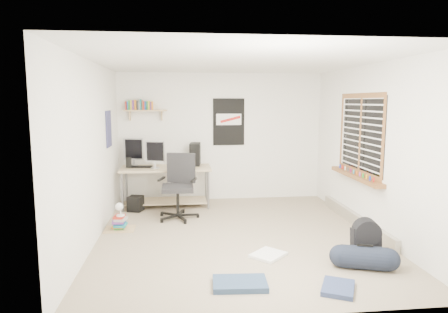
{
  "coord_description": "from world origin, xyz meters",
  "views": [
    {
      "loc": [
        -0.81,
        -5.58,
        1.96
      ],
      "look_at": [
        -0.15,
        0.4,
        1.12
      ],
      "focal_mm": 32.0,
      "sensor_mm": 36.0,
      "label": 1
    }
  ],
  "objects": [
    {
      "name": "floor",
      "position": [
        0.0,
        0.0,
        -0.01
      ],
      "size": [
        4.0,
        4.5,
        0.01
      ],
      "primitive_type": "cube",
      "color": "gray",
      "rests_on": "ground"
    },
    {
      "name": "ceiling",
      "position": [
        0.0,
        0.0,
        2.5
      ],
      "size": [
        4.0,
        4.5,
        0.01
      ],
      "primitive_type": "cube",
      "color": "white",
      "rests_on": "ground"
    },
    {
      "name": "back_wall",
      "position": [
        0.0,
        2.25,
        1.25
      ],
      "size": [
        4.0,
        0.01,
        2.5
      ],
      "primitive_type": "cube",
      "color": "silver",
      "rests_on": "ground"
    },
    {
      "name": "left_wall",
      "position": [
        -2.0,
        0.0,
        1.25
      ],
      "size": [
        0.01,
        4.5,
        2.5
      ],
      "primitive_type": "cube",
      "color": "silver",
      "rests_on": "ground"
    },
    {
      "name": "right_wall",
      "position": [
        2.0,
        0.0,
        1.25
      ],
      "size": [
        0.01,
        4.5,
        2.5
      ],
      "primitive_type": "cube",
      "color": "silver",
      "rests_on": "ground"
    },
    {
      "name": "desk",
      "position": [
        -1.08,
        1.79,
        0.36
      ],
      "size": [
        1.77,
        1.09,
        0.75
      ],
      "primitive_type": "cube",
      "rotation": [
        0.0,
        0.0,
        -0.23
      ],
      "color": "tan",
      "rests_on": "floor"
    },
    {
      "name": "monitor_left",
      "position": [
        -1.69,
        2.0,
        0.96
      ],
      "size": [
        0.38,
        0.2,
        0.41
      ],
      "primitive_type": "cube",
      "rotation": [
        0.0,
        0.0,
        -0.29
      ],
      "color": "#A5A6AA",
      "rests_on": "desk"
    },
    {
      "name": "monitor_right",
      "position": [
        -1.27,
        1.68,
        0.95
      ],
      "size": [
        0.36,
        0.18,
        0.39
      ],
      "primitive_type": "cube",
      "rotation": [
        0.0,
        0.0,
        -0.28
      ],
      "color": "#B3B3B8",
      "rests_on": "desk"
    },
    {
      "name": "pc_tower",
      "position": [
        -0.53,
        1.95,
        0.96
      ],
      "size": [
        0.23,
        0.41,
        0.41
      ],
      "primitive_type": "cube",
      "rotation": [
        0.0,
        0.0,
        -0.11
      ],
      "color": "black",
      "rests_on": "desk"
    },
    {
      "name": "keyboard",
      "position": [
        -1.54,
        1.77,
        0.76
      ],
      "size": [
        0.44,
        0.2,
        0.02
      ],
      "primitive_type": "cube",
      "rotation": [
        0.0,
        0.0,
        -0.12
      ],
      "color": "black",
      "rests_on": "desk"
    },
    {
      "name": "speaker_left",
      "position": [
        -1.75,
        1.76,
        0.85
      ],
      "size": [
        0.1,
        0.1,
        0.19
      ],
      "primitive_type": "cube",
      "rotation": [
        0.0,
        0.0,
        0.03
      ],
      "color": "black",
      "rests_on": "desk"
    },
    {
      "name": "speaker_right",
      "position": [
        -0.91,
        1.76,
        0.85
      ],
      "size": [
        0.1,
        0.1,
        0.19
      ],
      "primitive_type": "cube",
      "rotation": [
        0.0,
        0.0,
        -0.05
      ],
      "color": "black",
      "rests_on": "desk"
    },
    {
      "name": "office_chair",
      "position": [
        -0.86,
        0.96,
        0.49
      ],
      "size": [
        0.88,
        0.88,
        1.09
      ],
      "primitive_type": "cube",
      "rotation": [
        0.0,
        0.0,
        -0.27
      ],
      "color": "black",
      "rests_on": "floor"
    },
    {
      "name": "wall_shelf",
      "position": [
        -1.45,
        2.14,
        1.78
      ],
      "size": [
        0.8,
        0.22,
        0.24
      ],
      "primitive_type": "cube",
      "color": "tan",
      "rests_on": "back_wall"
    },
    {
      "name": "poster_back_wall",
      "position": [
        0.15,
        2.23,
        1.55
      ],
      "size": [
        0.62,
        0.03,
        0.92
      ],
      "primitive_type": "cube",
      "color": "black",
      "rests_on": "back_wall"
    },
    {
      "name": "poster_left_wall",
      "position": [
        -1.99,
        1.2,
        1.5
      ],
      "size": [
        0.02,
        0.42,
        0.6
      ],
      "primitive_type": "cube",
      "color": "navy",
      "rests_on": "left_wall"
    },
    {
      "name": "window",
      "position": [
        1.95,
        0.3,
        1.45
      ],
      "size": [
        0.1,
        1.5,
        1.26
      ],
      "primitive_type": "cube",
      "color": "brown",
      "rests_on": "right_wall"
    },
    {
      "name": "baseboard_heater",
      "position": [
        1.96,
        0.3,
        0.09
      ],
      "size": [
        0.08,
        2.5,
        0.18
      ],
      "primitive_type": "cube",
      "color": "#B7B2A8",
      "rests_on": "floor"
    },
    {
      "name": "backpack",
      "position": [
        1.42,
        -1.14,
        0.2
      ],
      "size": [
        0.37,
        0.31,
        0.44
      ],
      "primitive_type": "cube",
      "rotation": [
        0.0,
        0.0,
        -0.17
      ],
      "color": "black",
      "rests_on": "floor"
    },
    {
      "name": "duffel_bag",
      "position": [
        1.32,
        -1.33,
        0.14
      ],
      "size": [
        0.35,
        0.35,
        0.54
      ],
      "primitive_type": "cylinder",
      "rotation": [
        0.0,
        0.0,
        -0.33
      ],
      "color": "black",
      "rests_on": "floor"
    },
    {
      "name": "tshirt",
      "position": [
        0.28,
        -0.83,
        0.02
      ],
      "size": [
        0.53,
        0.53,
        0.04
      ],
      "primitive_type": "cube",
      "rotation": [
        0.0,
        0.0,
        0.78
      ],
      "color": "white",
      "rests_on": "floor"
    },
    {
      "name": "jeans_a",
      "position": [
        -0.2,
        -1.61,
        0.03
      ],
      "size": [
        0.6,
        0.4,
        0.06
      ],
      "primitive_type": "cube",
      "rotation": [
        0.0,
        0.0,
        -0.07
      ],
      "color": "navy",
      "rests_on": "floor"
    },
    {
      "name": "jeans_b",
      "position": [
        0.81,
        -1.81,
        0.03
      ],
      "size": [
        0.47,
        0.52,
        0.05
      ],
      "primitive_type": "cube",
      "rotation": [
        0.0,
        0.0,
        1.1
      ],
      "color": "navy",
      "rests_on": "floor"
    },
    {
      "name": "book_stack",
      "position": [
        -1.75,
        0.47,
        0.15
      ],
      "size": [
        0.53,
        0.49,
        0.29
      ],
      "primitive_type": "cube",
      "rotation": [
        0.0,
        0.0,
        -0.43
      ],
      "color": "brown",
      "rests_on": "floor"
    },
    {
      "name": "desk_lamp",
      "position": [
        -1.73,
        0.45,
        0.38
      ],
      "size": [
        0.14,
        0.23,
        0.22
      ],
      "primitive_type": "cube",
      "rotation": [
        0.0,
        0.0,
        0.05
      ],
      "color": "white",
      "rests_on": "book_stack"
    },
    {
      "name": "subwoofer",
      "position": [
        -1.62,
        1.5,
        0.14
      ],
      "size": [
        0.3,
        0.3,
        0.27
      ],
      "primitive_type": "cube",
      "rotation": [
        0.0,
        0.0,
        -0.3
      ],
      "color": "black",
      "rests_on": "floor"
    }
  ]
}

